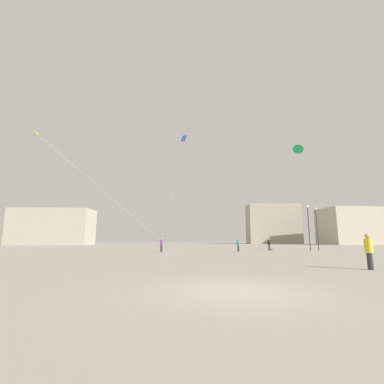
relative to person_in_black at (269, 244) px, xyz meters
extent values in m
plane|color=#9E9689|center=(-11.60, -30.20, -0.88)|extent=(300.00, 300.00, 0.00)
cylinder|color=#2D2D33|center=(0.00, 0.00, -0.52)|extent=(0.24, 0.24, 0.73)
cylinder|color=black|center=(0.00, 0.00, 0.17)|extent=(0.35, 0.35, 0.64)
sphere|color=tan|center=(0.00, 0.00, 0.61)|extent=(0.24, 0.24, 0.24)
cylinder|color=#2D2D33|center=(-5.26, -3.52, -0.52)|extent=(0.24, 0.24, 0.72)
cylinder|color=teal|center=(-5.26, -3.52, 0.15)|extent=(0.35, 0.35, 0.63)
sphere|color=tan|center=(-5.26, -3.52, 0.59)|extent=(0.24, 0.24, 0.24)
cylinder|color=#2D2D33|center=(-3.55, -24.99, -0.47)|extent=(0.27, 0.27, 0.82)
cylinder|color=yellow|center=(-3.55, -24.99, 0.30)|extent=(0.39, 0.39, 0.72)
sphere|color=tan|center=(-3.55, -24.99, 0.79)|extent=(0.27, 0.27, 0.27)
cylinder|color=#2D2D33|center=(-15.01, -4.19, -0.49)|extent=(0.26, 0.26, 0.79)
cylinder|color=purple|center=(-15.01, -4.19, 0.25)|extent=(0.38, 0.38, 0.68)
sphere|color=tan|center=(-15.01, -4.19, 0.72)|extent=(0.26, 0.26, 0.26)
cone|color=#8CD12D|center=(-25.46, -15.43, 9.71)|extent=(0.88, 0.97, 0.62)
sphere|color=#8CD12D|center=(-25.58, -15.49, 9.50)|extent=(0.10, 0.10, 0.10)
sphere|color=#8CD12D|center=(-25.70, -15.55, 9.29)|extent=(0.10, 0.10, 0.10)
sphere|color=#8CD12D|center=(-25.83, -15.62, 9.08)|extent=(0.10, 0.10, 0.10)
cylinder|color=silver|center=(-20.24, -9.81, 5.06)|extent=(10.46, 11.25, 9.30)
cone|color=green|center=(2.56, -5.52, 12.27)|extent=(1.69, 1.63, 1.07)
sphere|color=green|center=(2.44, -5.44, 12.06)|extent=(0.10, 0.10, 0.10)
sphere|color=green|center=(2.32, -5.37, 11.85)|extent=(0.10, 0.10, 0.10)
sphere|color=green|center=(2.20, -5.29, 11.64)|extent=(0.10, 0.10, 0.10)
cylinder|color=silver|center=(1.28, -2.76, 6.34)|extent=(2.58, 5.54, 11.86)
pyramid|color=blue|center=(-12.52, -8.61, 12.15)|extent=(0.79, 1.29, 0.62)
sphere|color=blue|center=(-12.37, -8.56, 11.92)|extent=(0.10, 0.10, 0.10)
sphere|color=blue|center=(-12.24, -8.50, 11.71)|extent=(0.10, 0.10, 0.10)
sphere|color=blue|center=(-12.11, -8.45, 11.50)|extent=(0.10, 0.10, 0.10)
cylinder|color=silver|center=(-13.76, -6.40, 6.27)|extent=(2.54, 4.45, 11.72)
cube|color=#B2A893|center=(-48.60, 42.95, 4.22)|extent=(22.51, 10.12, 10.20)
cube|color=#A39984|center=(23.40, 61.73, 6.33)|extent=(19.35, 9.74, 14.43)
cube|color=#B2A893|center=(41.40, 42.42, 4.64)|extent=(18.49, 12.55, 11.05)
cylinder|color=#2D2D30|center=(6.90, -0.61, 1.98)|extent=(0.12, 0.12, 5.72)
sphere|color=#EAE5C6|center=(6.90, -0.61, 4.99)|extent=(0.36, 0.36, 0.36)
cylinder|color=#2D2D30|center=(5.33, -1.30, 2.09)|extent=(0.12, 0.12, 5.95)
sphere|color=#EAE5C6|center=(5.33, -1.30, 5.21)|extent=(0.36, 0.36, 0.36)
cube|color=maroon|center=(0.35, 0.10, -0.76)|extent=(0.34, 0.19, 0.24)
camera|label=1|loc=(-13.42, -38.52, 0.62)|focal=25.48mm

